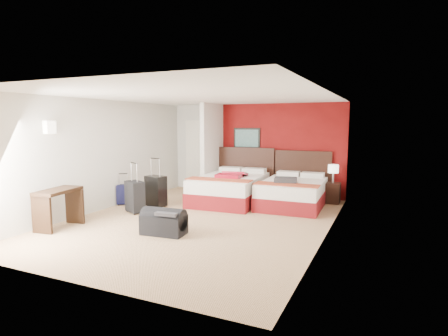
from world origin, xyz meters
The scene contains 17 objects.
ground centered at (0.00, 0.00, 0.00)m, with size 6.50×6.50×0.00m, color tan.
room_walls centered at (-1.40, 1.42, 1.26)m, with size 5.02×6.52×2.50m.
red_accent_panel centered at (0.75, 3.23, 1.25)m, with size 3.50×0.04×2.50m, color maroon.
partition_wall centered at (-1.00, 2.61, 1.25)m, with size 0.12×1.20×2.50m, color silver.
entry_door centered at (-1.75, 3.20, 1.02)m, with size 0.82×0.06×2.05m, color silver.
bed_left centered at (-0.15, 1.87, 0.33)m, with size 1.52×2.18×0.65m, color white.
bed_right centered at (1.40, 2.07, 0.30)m, with size 1.41×2.02×0.60m, color silver.
red_suitcase_open centered at (-0.05, 1.77, 0.70)m, with size 0.58×0.81×0.10m, color #A30D24.
jacket_bundle centered at (1.30, 1.77, 0.66)m, with size 0.50×0.40×0.12m, color #36373B.
nightstand centered at (2.22, 2.80, 0.25)m, with size 0.36×0.36×0.51m, color black.
table_lamp centered at (2.22, 2.80, 0.73)m, with size 0.25×0.25×0.45m, color silver.
suitcase_black centered at (-1.54, 0.67, 0.35)m, with size 0.47×0.29×0.71m, color black.
suitcase_charcoal centered at (-1.63, 0.00, 0.34)m, with size 0.46×0.28×0.67m, color black.
suitcase_navy centered at (-2.37, 0.52, 0.23)m, with size 0.33×0.20×0.46m, color black.
duffel_bag centered at (-0.16, -1.08, 0.20)m, with size 0.77×0.41×0.39m, color black.
jacket_draped centered at (-0.01, -1.13, 0.42)m, with size 0.41×0.34×0.05m, color #353439.
desk centered at (-2.17, -1.57, 0.37)m, with size 0.45×0.90×0.75m, color black.
Camera 1 is at (3.44, -6.46, 1.99)m, focal length 29.44 mm.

